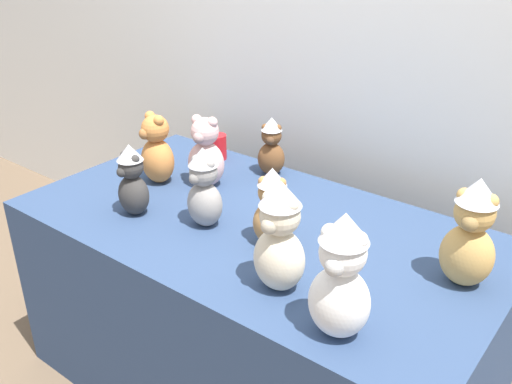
{
  "coord_description": "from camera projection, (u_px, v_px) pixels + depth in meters",
  "views": [
    {
      "loc": [
        1.07,
        -1.13,
        1.74
      ],
      "look_at": [
        0.0,
        0.25,
        0.88
      ],
      "focal_mm": 39.98,
      "sensor_mm": 36.0,
      "label": 1
    }
  ],
  "objects": [
    {
      "name": "teddy_bear_caramel",
      "position": [
        272.0,
        208.0,
        1.82
      ],
      "size": [
        0.16,
        0.15,
        0.27
      ],
      "rotation": [
        0.0,
        0.0,
        0.45
      ],
      "color": "#B27A42",
      "rests_on": "display_table"
    },
    {
      "name": "wall_back",
      "position": [
        365.0,
        34.0,
        2.26
      ],
      "size": [
        7.0,
        0.08,
        2.6
      ],
      "primitive_type": "cube",
      "color": "white",
      "rests_on": "ground_plane"
    },
    {
      "name": "teddy_bear_cream",
      "position": [
        279.0,
        238.0,
        1.58
      ],
      "size": [
        0.16,
        0.14,
        0.34
      ],
      "rotation": [
        0.0,
        0.0,
        -0.01
      ],
      "color": "beige",
      "rests_on": "display_table"
    },
    {
      "name": "party_cup_red",
      "position": [
        217.0,
        147.0,
        2.5
      ],
      "size": [
        0.08,
        0.08,
        0.11
      ],
      "primitive_type": "cylinder",
      "color": "red",
      "rests_on": "display_table"
    },
    {
      "name": "teddy_bear_ash",
      "position": [
        204.0,
        188.0,
        1.93
      ],
      "size": [
        0.13,
        0.12,
        0.29
      ],
      "rotation": [
        0.0,
        0.0,
        -0.04
      ],
      "color": "gray",
      "rests_on": "display_table"
    },
    {
      "name": "display_table",
      "position": [
        256.0,
        309.0,
        2.17
      ],
      "size": [
        1.7,
        0.92,
        0.76
      ],
      "primitive_type": "cube",
      "color": "navy",
      "rests_on": "ground_plane"
    },
    {
      "name": "teddy_bear_chestnut",
      "position": [
        271.0,
        147.0,
        2.32
      ],
      "size": [
        0.14,
        0.14,
        0.25
      ],
      "rotation": [
        0.0,
        0.0,
        0.5
      ],
      "color": "brown",
      "rests_on": "display_table"
    },
    {
      "name": "teddy_bear_honey",
      "position": [
        471.0,
        234.0,
        1.6
      ],
      "size": [
        0.17,
        0.15,
        0.34
      ],
      "rotation": [
        0.0,
        0.0,
        0.1
      ],
      "color": "tan",
      "rests_on": "display_table"
    },
    {
      "name": "teddy_bear_charcoal",
      "position": [
        132.0,
        181.0,
        2.01
      ],
      "size": [
        0.13,
        0.11,
        0.27
      ],
      "rotation": [
        0.0,
        0.0,
        -0.07
      ],
      "color": "#383533",
      "rests_on": "display_table"
    },
    {
      "name": "teddy_bear_snow",
      "position": [
        341.0,
        278.0,
        1.4
      ],
      "size": [
        0.18,
        0.16,
        0.35
      ],
      "rotation": [
        0.0,
        0.0,
        0.15
      ],
      "color": "white",
      "rests_on": "display_table"
    },
    {
      "name": "teddy_bear_ginger",
      "position": [
        157.0,
        151.0,
        2.25
      ],
      "size": [
        0.17,
        0.16,
        0.29
      ],
      "rotation": [
        0.0,
        0.0,
        -0.24
      ],
      "color": "#D17F3D",
      "rests_on": "display_table"
    },
    {
      "name": "teddy_bear_blush",
      "position": [
        206.0,
        154.0,
        2.22
      ],
      "size": [
        0.17,
        0.15,
        0.29
      ],
      "rotation": [
        0.0,
        0.0,
        0.22
      ],
      "color": "beige",
      "rests_on": "display_table"
    }
  ]
}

